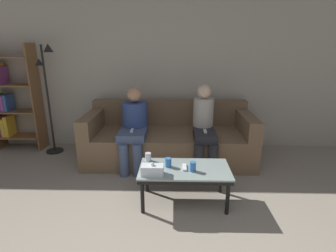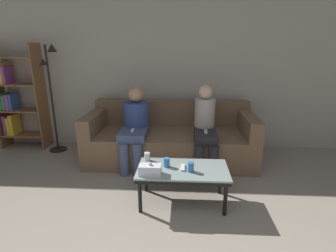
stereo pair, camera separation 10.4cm
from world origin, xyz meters
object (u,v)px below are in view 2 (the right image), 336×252
(couch, at_px, (170,139))
(coffee_table, at_px, (183,172))
(bookshelf, at_px, (15,99))
(seated_person_mid_left, at_px, (205,126))
(cup_far_center, at_px, (147,157))
(cup_near_left, at_px, (167,162))
(tissue_box, at_px, (150,170))
(seated_person_left_end, at_px, (135,124))
(game_remote, at_px, (183,168))
(cup_near_right, at_px, (191,167))
(standing_lamp, at_px, (52,88))

(couch, bearing_deg, coffee_table, -80.92)
(bookshelf, height_order, seated_person_mid_left, bookshelf)
(cup_far_center, bearing_deg, cup_near_left, -32.27)
(tissue_box, height_order, seated_person_left_end, seated_person_left_end)
(tissue_box, distance_m, seated_person_mid_left, 1.25)
(game_remote, bearing_deg, cup_far_center, 156.05)
(bookshelf, distance_m, seated_person_left_end, 2.14)
(cup_far_center, relative_size, tissue_box, 0.42)
(couch, relative_size, cup_near_right, 23.65)
(standing_lamp, bearing_deg, tissue_box, -42.15)
(coffee_table, height_order, cup_near_right, cup_near_right)
(cup_far_center, xyz_separation_m, seated_person_left_end, (-0.27, 0.78, 0.14))
(couch, relative_size, game_remote, 15.93)
(cup_near_right, bearing_deg, couch, 102.21)
(cup_far_center, bearing_deg, game_remote, -23.95)
(cup_near_left, distance_m, cup_far_center, 0.27)
(cup_near_right, height_order, game_remote, cup_near_right)
(cup_near_right, relative_size, bookshelf, 0.06)
(coffee_table, height_order, tissue_box, tissue_box)
(tissue_box, bearing_deg, seated_person_left_end, 107.38)
(cup_far_center, xyz_separation_m, tissue_box, (0.07, -0.33, 0.00))
(tissue_box, bearing_deg, couch, 84.12)
(couch, height_order, seated_person_left_end, seated_person_left_end)
(tissue_box, distance_m, seated_person_left_end, 1.17)
(tissue_box, bearing_deg, cup_near_left, 50.42)
(cup_near_left, xyz_separation_m, bookshelf, (-2.55, 1.49, 0.37))
(seated_person_left_end, bearing_deg, coffee_table, -54.89)
(game_remote, xyz_separation_m, standing_lamp, (-2.02, 1.38, 0.61))
(game_remote, xyz_separation_m, seated_person_left_end, (-0.67, 0.95, 0.18))
(cup_far_center, xyz_separation_m, standing_lamp, (-1.62, 1.20, 0.57))
(couch, xyz_separation_m, coffee_table, (0.19, -1.18, 0.05))
(coffee_table, bearing_deg, cup_near_right, -38.58)
(couch, distance_m, seated_person_left_end, 0.61)
(coffee_table, distance_m, cup_near_left, 0.20)
(bookshelf, relative_size, standing_lamp, 1.01)
(standing_lamp, bearing_deg, seated_person_mid_left, -11.09)
(cup_near_right, distance_m, tissue_box, 0.41)
(seated_person_left_end, height_order, seated_person_mid_left, seated_person_mid_left)
(coffee_table, distance_m, seated_person_left_end, 1.19)
(cup_near_right, xyz_separation_m, bookshelf, (-2.81, 1.59, 0.36))
(cup_far_center, height_order, seated_person_left_end, seated_person_left_end)
(tissue_box, relative_size, seated_person_mid_left, 0.19)
(game_remote, height_order, seated_person_mid_left, seated_person_mid_left)
(cup_near_right, distance_m, cup_far_center, 0.54)
(coffee_table, xyz_separation_m, cup_near_right, (0.08, -0.06, 0.09))
(bookshelf, relative_size, seated_person_mid_left, 1.49)
(game_remote, height_order, standing_lamp, standing_lamp)
(standing_lamp, bearing_deg, cup_near_right, -34.57)
(bookshelf, bearing_deg, cup_near_left, -30.24)
(game_remote, bearing_deg, standing_lamp, 145.60)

